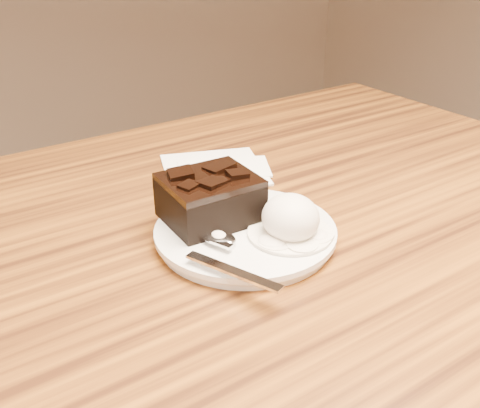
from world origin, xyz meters
TOP-DOWN VIEW (x-y plane):
  - plate at (0.04, 0.00)m, footprint 0.19×0.19m
  - brownie at (0.02, 0.04)m, footprint 0.10×0.09m
  - ice_cream_scoop at (0.07, -0.03)m, footprint 0.06×0.06m
  - melt_puddle at (0.07, -0.03)m, footprint 0.09×0.09m
  - spoon at (0.00, -0.01)m, footprint 0.08×0.15m
  - napkin at (0.12, 0.18)m, footprint 0.17×0.17m
  - crumb_a at (0.08, -0.02)m, footprint 0.01×0.01m
  - crumb_b at (0.06, -0.02)m, footprint 0.01×0.01m

SIDE VIEW (x-z plane):
  - napkin at x=0.12m, z-range 0.75..0.76m
  - plate at x=0.04m, z-range 0.75..0.77m
  - melt_puddle at x=0.07m, z-range 0.77..0.77m
  - crumb_b at x=0.06m, z-range 0.77..0.77m
  - crumb_a at x=0.08m, z-range 0.77..0.77m
  - spoon at x=0.00m, z-range 0.77..0.78m
  - ice_cream_scoop at x=0.07m, z-range 0.76..0.81m
  - brownie at x=0.02m, z-range 0.77..0.81m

